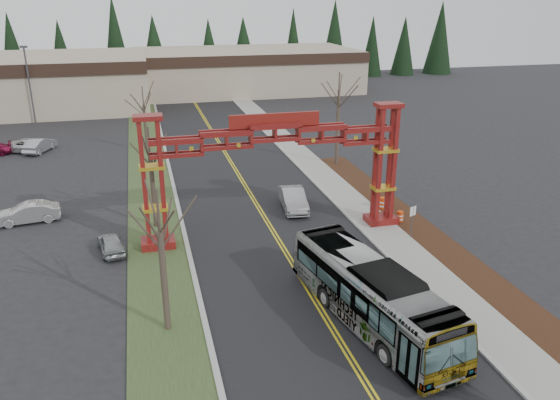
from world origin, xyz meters
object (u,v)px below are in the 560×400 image
object	(u,v)px
bare_tree_median_mid	(150,157)
barrel_north	(389,202)
barrel_south	(400,217)
parked_car_far_a	(40,145)
parked_car_far_b	(23,146)
bare_tree_median_near	(160,233)
barrel_mid	(383,204)
light_pole_far	(29,79)
parked_car_near_a	(111,244)
street_sign	(413,216)
gateway_arch	(275,152)
transit_bus	(371,294)
parked_car_near_b	(28,213)
bare_tree_median_far	(144,106)
retail_building_east	(245,70)
bare_tree_right_far	(339,97)
silver_sedan	(293,199)

from	to	relation	value
bare_tree_median_mid	barrel_north	world-z (taller)	bare_tree_median_mid
barrel_north	barrel_south	bearing A→B (deg)	-98.84
parked_car_far_a	barrel_north	distance (m)	38.07
parked_car_far_b	barrel_north	size ratio (longest dim) A/B	4.95
parked_car_far_a	parked_car_far_b	distance (m)	1.79
bare_tree_median_near	barrel_mid	xyz separation A→B (m)	(17.29, 12.38, -4.78)
light_pole_far	barrel_mid	distance (m)	50.82
parked_car_far_b	light_pole_far	world-z (taller)	light_pole_far
parked_car_near_a	light_pole_far	distance (m)	44.04
street_sign	parked_car_far_a	bearing A→B (deg)	132.70
gateway_arch	barrel_south	xyz separation A→B (m)	(9.45, -0.16, -5.54)
transit_bus	parked_car_far_a	world-z (taller)	transit_bus
transit_bus	parked_car_near_b	bearing A→B (deg)	125.36
bare_tree_median_mid	bare_tree_median_far	world-z (taller)	bare_tree_median_mid
gateway_arch	retail_building_east	world-z (taller)	gateway_arch
parked_car_far_b	street_sign	distance (m)	42.81
bare_tree_median_far	bare_tree_right_far	size ratio (longest dim) A/B	0.77
silver_sedan	parked_car_near_b	xyz separation A→B (m)	(-19.64, 2.28, -0.07)
silver_sedan	bare_tree_right_far	world-z (taller)	bare_tree_right_far
parked_car_far_a	street_sign	distance (m)	41.31
retail_building_east	silver_sedan	xyz separation A→B (m)	(-7.43, -57.50, -2.70)
parked_car_far_b	barrel_mid	distance (m)	39.34
silver_sedan	parked_car_near_b	world-z (taller)	silver_sedan
parked_car_near_a	barrel_south	bearing A→B (deg)	168.13
retail_building_east	parked_car_far_a	world-z (taller)	retail_building_east
street_sign	barrel_south	bearing A→B (deg)	78.84
silver_sedan	bare_tree_median_near	size ratio (longest dim) A/B	0.66
barrel_north	barrel_mid	bearing A→B (deg)	-161.13
light_pole_far	barrel_south	world-z (taller)	light_pole_far
bare_tree_median_near	barrel_north	bearing A→B (deg)	35.13
silver_sedan	barrel_mid	size ratio (longest dim) A/B	4.83
transit_bus	bare_tree_right_far	xyz separation A→B (m)	(7.98, 26.81, 5.03)
parked_car_far_a	bare_tree_median_mid	distance (m)	26.64
retail_building_east	bare_tree_median_mid	size ratio (longest dim) A/B	5.16
bare_tree_right_far	light_pole_far	bearing A→B (deg)	139.25
retail_building_east	parked_car_near_b	world-z (taller)	retail_building_east
gateway_arch	barrel_mid	size ratio (longest dim) A/B	17.93
retail_building_east	parked_car_near_a	bearing A→B (deg)	-108.72
gateway_arch	bare_tree_median_far	size ratio (longest dim) A/B	2.61
street_sign	bare_tree_median_mid	bearing A→B (deg)	158.79
silver_sedan	parked_car_far_b	xyz separation A→B (m)	(-23.43, 23.33, -0.10)
parked_car_far_a	bare_tree_median_far	distance (m)	12.24
parked_car_far_b	bare_tree_median_mid	bearing A→B (deg)	52.02
gateway_arch	parked_car_far_b	world-z (taller)	gateway_arch
barrel_south	bare_tree_median_far	bearing A→B (deg)	125.32
retail_building_east	street_sign	bearing A→B (deg)	-90.98
parked_car_near_b	bare_tree_median_near	size ratio (longest dim) A/B	0.60
parked_car_far_a	barrel_south	distance (m)	39.68
parked_car_near_a	light_pole_far	world-z (taller)	light_pole_far
light_pole_far	silver_sedan	bearing A→B (deg)	-57.27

